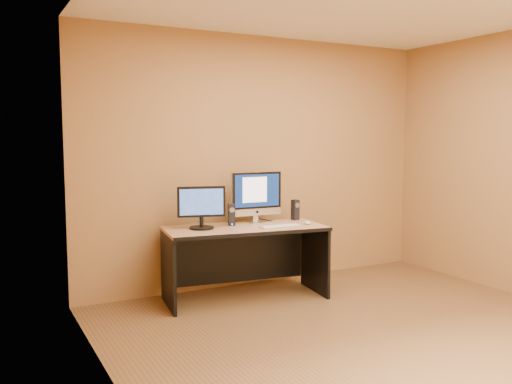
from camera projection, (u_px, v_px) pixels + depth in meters
floor at (387, 343)px, 4.12m from camera, size 4.00×4.00×0.00m
walls at (391, 172)px, 3.98m from camera, size 4.00×4.00×2.60m
desk at (245, 263)px, 5.20m from camera, size 1.60×0.87×0.70m
imac at (258, 197)px, 5.40m from camera, size 0.55×0.22×0.52m
second_monitor at (201, 208)px, 5.04m from camera, size 0.50×0.34×0.40m
speaker_left at (232, 215)px, 5.24m from camera, size 0.08×0.09×0.21m
speaker_right at (295, 210)px, 5.59m from camera, size 0.07×0.07×0.21m
keyboard at (280, 226)px, 5.16m from camera, size 0.41×0.12×0.02m
mouse at (307, 223)px, 5.31m from camera, size 0.07×0.10×0.03m
cable_a at (265, 220)px, 5.57m from camera, size 0.04×0.21×0.01m
cable_b at (253, 221)px, 5.50m from camera, size 0.09×0.15×0.01m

